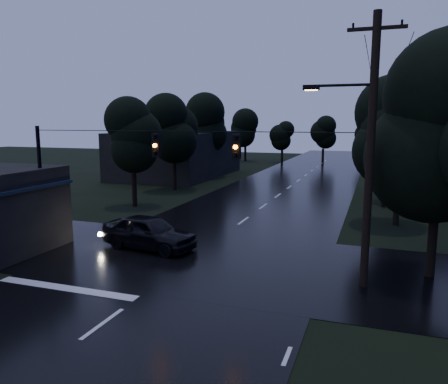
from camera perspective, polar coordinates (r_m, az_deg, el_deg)
The scene contains 15 objects.
main_road at distance 37.06m, azimuth 7.05°, elevation -0.50°, with size 12.00×120.00×0.02m, color black.
cross_street at distance 20.30m, azimuth -4.09°, elevation -8.61°, with size 60.00×9.00×0.02m, color black.
building_far_left at distance 50.75m, azimuth -6.06°, elevation 4.97°, with size 10.00×16.00×5.00m, color black.
utility_pole_main at distance 16.74m, azimuth 18.28°, elevation 5.51°, with size 3.50×0.30×10.00m.
utility_pole_far at distance 33.79m, azimuth 20.35°, elevation 4.69°, with size 2.00×0.30×7.50m.
anchor_pole_left at distance 22.84m, azimuth -22.76°, elevation 0.42°, with size 0.18×0.18×6.00m, color black.
span_signals at distance 18.21m, azimuth -3.93°, elevation 6.16°, with size 15.00×0.37×1.12m.
tree_corner_near at distance 18.84m, azimuth 26.50°, elevation 7.61°, with size 4.48×4.48×9.44m.
tree_left_a at distance 32.39m, azimuth -11.86°, elevation 7.31°, with size 3.92×3.92×8.26m.
tree_left_b at distance 39.70m, azimuth -6.59°, elevation 8.30°, with size 4.20×4.20×8.85m.
tree_left_c at distance 49.11m, azimuth -2.07°, elevation 8.95°, with size 4.48×4.48×9.44m.
tree_right_a at distance 27.74m, azimuth 22.16°, elevation 7.32°, with size 4.20×4.20×8.85m.
tree_right_b at distance 35.76m, azimuth 22.60°, elevation 8.17°, with size 4.48×4.48×9.44m.
tree_right_c at distance 45.77m, azimuth 22.74°, elevation 8.71°, with size 4.76×4.76×10.03m.
car at distance 21.83m, azimuth -9.77°, elevation -5.18°, with size 1.96×4.88×1.66m, color black.
Camera 1 is at (7.75, -5.71, 6.20)m, focal length 35.00 mm.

